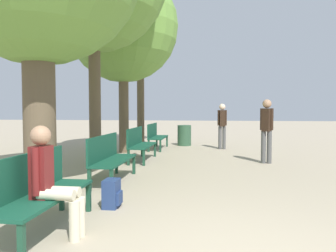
# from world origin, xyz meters

# --- Properties ---
(bench_row_0) EXTENTS (0.50, 1.77, 0.94)m
(bench_row_0) POSITION_xyz_m (-2.18, 0.71, 0.54)
(bench_row_0) COLOR #144733
(bench_row_0) RESTS_ON ground_plane
(bench_row_1) EXTENTS (0.50, 1.77, 0.94)m
(bench_row_1) POSITION_xyz_m (-2.18, 3.47, 0.54)
(bench_row_1) COLOR #144733
(bench_row_1) RESTS_ON ground_plane
(bench_row_2) EXTENTS (0.50, 1.77, 0.94)m
(bench_row_2) POSITION_xyz_m (-2.18, 6.24, 0.54)
(bench_row_2) COLOR #144733
(bench_row_2) RESTS_ON ground_plane
(bench_row_3) EXTENTS (0.50, 1.77, 0.94)m
(bench_row_3) POSITION_xyz_m (-2.18, 9.00, 0.54)
(bench_row_3) COLOR #144733
(bench_row_3) RESTS_ON ground_plane
(tree_row_2) EXTENTS (3.72, 3.72, 6.11)m
(tree_row_2) POSITION_xyz_m (-3.10, 7.95, 4.23)
(tree_row_2) COLOR brown
(tree_row_2) RESTS_ON ground_plane
(tree_row_3) EXTENTS (2.86, 2.86, 5.86)m
(tree_row_3) POSITION_xyz_m (-3.10, 10.63, 4.39)
(tree_row_3) COLOR brown
(tree_row_3) RESTS_ON ground_plane
(person_seated) EXTENTS (0.60, 0.34, 1.29)m
(person_seated) POSITION_xyz_m (-1.94, 0.58, 0.69)
(person_seated) COLOR beige
(person_seated) RESTS_ON ground_plane
(backpack) EXTENTS (0.25, 0.31, 0.42)m
(backpack) POSITION_xyz_m (-1.60, 1.78, 0.21)
(backpack) COLOR navy
(backpack) RESTS_ON ground_plane
(pedestrian_near) EXTENTS (0.34, 0.25, 1.68)m
(pedestrian_near) POSITION_xyz_m (0.26, 9.31, 0.96)
(pedestrian_near) COLOR #4C4C4C
(pedestrian_near) RESTS_ON ground_plane
(pedestrian_mid) EXTENTS (0.35, 0.31, 1.74)m
(pedestrian_mid) POSITION_xyz_m (1.36, 6.23, 1.00)
(pedestrian_mid) COLOR #4C4C4C
(pedestrian_mid) RESTS_ON ground_plane
(trash_bin) EXTENTS (0.56, 0.56, 0.83)m
(trash_bin) POSITION_xyz_m (-1.23, 10.32, 0.41)
(trash_bin) COLOR #2D5138
(trash_bin) RESTS_ON ground_plane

